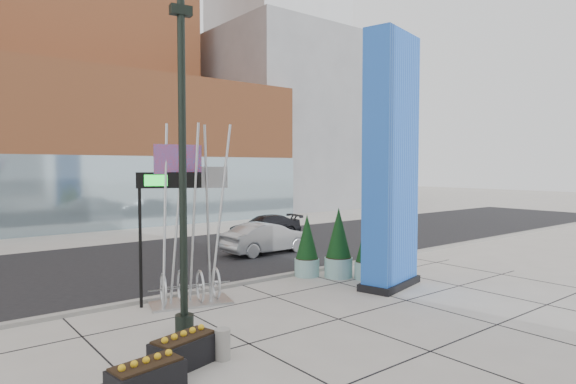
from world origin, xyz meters
TOP-DOWN VIEW (x-y plane):
  - ground at (0.00, 0.00)m, footprint 160.00×160.00m
  - street_asphalt at (0.00, 10.00)m, footprint 80.00×12.00m
  - curb_edge at (0.00, 4.00)m, footprint 80.00×0.30m
  - tower_podium at (1.00, 27.00)m, footprint 34.00×10.00m
  - tower_glass_front at (1.00, 22.20)m, footprint 34.00×0.60m
  - building_grey_parking at (26.00, 32.00)m, footprint 20.00×18.00m
  - building_pale_office at (36.00, 48.00)m, footprint 16.00×16.00m
  - blue_pylon at (5.01, 0.50)m, footprint 2.87×1.79m
  - lamp_post at (-2.95, 0.50)m, footprint 0.56×0.47m
  - public_art_sculpture at (-1.48, 3.00)m, footprint 2.70×1.84m
  - concrete_bollard at (-2.97, -1.41)m, footprint 0.35×0.35m
  - overhead_street_sign at (-2.17, 3.53)m, footprint 1.82×0.95m
  - round_planter_east at (5.25, 1.80)m, footprint 0.94×0.94m
  - round_planter_mid at (4.63, 2.70)m, footprint 1.08×1.08m
  - round_planter_west at (3.80, 3.60)m, footprint 0.97×0.97m
  - box_planter_north at (-4.95, -2.00)m, footprint 1.44×0.87m
  - box_planter_south at (-3.80, -1.20)m, footprint 1.54×1.04m
  - car_silver_mid at (5.47, 8.50)m, footprint 4.58×1.65m
  - car_dark_east at (8.42, 12.86)m, footprint 4.78×2.50m

SIDE VIEW (x-z plane):
  - ground at x=0.00m, z-range 0.00..0.00m
  - street_asphalt at x=0.00m, z-range 0.00..0.02m
  - curb_edge at x=0.00m, z-range 0.00..0.12m
  - concrete_bollard at x=-2.97m, z-range 0.00..0.68m
  - box_planter_north at x=-4.95m, z-range -0.03..0.71m
  - box_planter_south at x=-3.80m, z-range -0.03..0.74m
  - car_dark_east at x=8.42m, z-range 0.00..1.32m
  - car_silver_mid at x=5.47m, z-range 0.00..1.50m
  - round_planter_east at x=5.25m, z-range -0.06..2.28m
  - round_planter_west at x=3.80m, z-range -0.06..2.35m
  - round_planter_mid at x=4.63m, z-range -0.07..2.62m
  - public_art_sculpture at x=-1.48m, z-range -1.33..4.27m
  - tower_glass_front at x=1.00m, z-range 0.00..5.00m
  - lamp_post at x=-2.95m, z-range -0.77..7.70m
  - overhead_street_sign at x=-2.17m, z-range 1.46..5.55m
  - blue_pylon at x=5.01m, z-range -0.15..8.71m
  - tower_podium at x=1.00m, z-range 0.00..11.00m
  - building_grey_parking at x=26.00m, z-range 0.00..18.00m
  - building_pale_office at x=36.00m, z-range 0.00..55.00m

